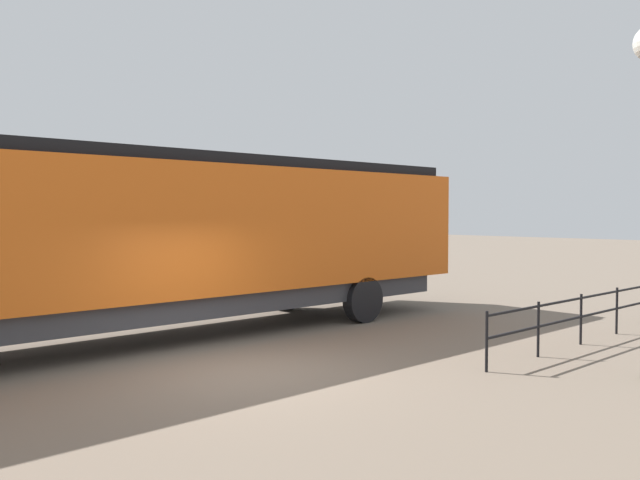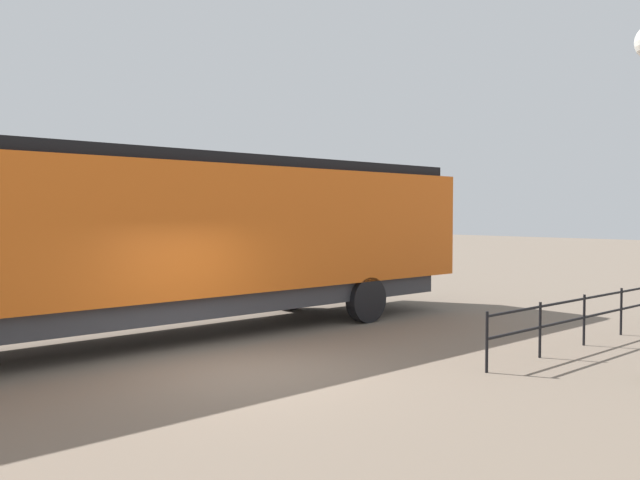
% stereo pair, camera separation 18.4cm
% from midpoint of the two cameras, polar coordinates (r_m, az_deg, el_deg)
% --- Properties ---
extents(ground_plane, '(120.00, 120.00, 0.00)m').
position_cam_midpoint_polar(ground_plane, '(11.15, -7.14, -11.35)').
color(ground_plane, '#756656').
extents(locomotive, '(3.17, 17.78, 3.86)m').
position_cam_midpoint_polar(locomotive, '(13.87, -15.84, 0.41)').
color(locomotive, orange).
rests_on(locomotive, ground_plane).
extents(platform_fence, '(0.05, 11.83, 1.02)m').
position_cam_midpoint_polar(platform_fence, '(16.48, 25.20, -4.75)').
color(platform_fence, black).
rests_on(platform_fence, ground_plane).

